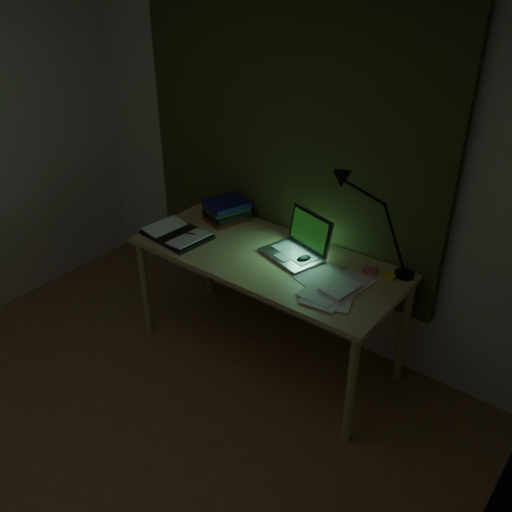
{
  "coord_description": "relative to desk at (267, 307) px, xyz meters",
  "views": [
    {
      "loc": [
        1.95,
        -0.86,
        2.53
      ],
      "look_at": [
        0.18,
        1.43,
        0.82
      ],
      "focal_mm": 40.0,
      "sensor_mm": 36.0,
      "label": 1
    }
  ],
  "objects": [
    {
      "name": "sticky_yellow",
      "position": [
        0.69,
        0.23,
        0.39
      ],
      "size": [
        0.07,
        0.07,
        0.01
      ],
      "primitive_type": "cube",
      "rotation": [
        0.0,
        0.0,
        -0.01
      ],
      "color": "gold",
      "rests_on": "desk"
    },
    {
      "name": "curtain",
      "position": [
        -0.18,
        0.41,
        1.07
      ],
      "size": [
        2.2,
        0.06,
        2.0
      ],
      "primitive_type": "cube",
      "color": "#34381C",
      "rests_on": "wall_back"
    },
    {
      "name": "desk",
      "position": [
        0.0,
        0.0,
        0.0
      ],
      "size": [
        1.68,
        0.74,
        0.77
      ],
      "primitive_type": null,
      "color": "tan",
      "rests_on": "floor"
    },
    {
      "name": "loose_papers",
      "position": [
        0.49,
        -0.04,
        0.39
      ],
      "size": [
        0.41,
        0.42,
        0.02
      ],
      "primitive_type": null,
      "rotation": [
        0.0,
        0.0,
        -0.22
      ],
      "color": "white",
      "rests_on": "desk"
    },
    {
      "name": "floor",
      "position": [
        -0.18,
        -1.55,
        -0.38
      ],
      "size": [
        3.5,
        4.0,
        0.0
      ],
      "primitive_type": "cube",
      "color": "brown",
      "rests_on": "ground"
    },
    {
      "name": "open_textbook",
      "position": [
        -0.61,
        -0.16,
        0.4
      ],
      "size": [
        0.44,
        0.33,
        0.04
      ],
      "primitive_type": null,
      "rotation": [
        0.0,
        0.0,
        -0.1
      ],
      "color": "white",
      "rests_on": "desk"
    },
    {
      "name": "sticky_pink",
      "position": [
        0.58,
        0.22,
        0.39
      ],
      "size": [
        0.09,
        0.09,
        0.02
      ],
      "primitive_type": "cube",
      "rotation": [
        0.0,
        0.0,
        0.24
      ],
      "color": "#D35279",
      "rests_on": "desk"
    },
    {
      "name": "mouse",
      "position": [
        0.21,
        0.07,
        0.4
      ],
      "size": [
        0.09,
        0.11,
        0.04
      ],
      "primitive_type": "ellipsoid",
      "rotation": [
        0.0,
        0.0,
        -0.3
      ],
      "color": "black",
      "rests_on": "desk"
    },
    {
      "name": "book_stack",
      "position": [
        -0.52,
        0.21,
        0.45
      ],
      "size": [
        0.28,
        0.31,
        0.14
      ],
      "primitive_type": null,
      "rotation": [
        0.0,
        0.0,
        -0.25
      ],
      "color": "white",
      "rests_on": "desk"
    },
    {
      "name": "wall_back",
      "position": [
        -0.18,
        0.45,
        0.87
      ],
      "size": [
        3.5,
        0.0,
        2.5
      ],
      "primitive_type": "cube",
      "color": "beige",
      "rests_on": "ground"
    },
    {
      "name": "laptop",
      "position": [
        0.12,
        0.08,
        0.51
      ],
      "size": [
        0.45,
        0.48,
        0.26
      ],
      "primitive_type": null,
      "rotation": [
        0.0,
        0.0,
        -0.28
      ],
      "color": "silver",
      "rests_on": "desk"
    },
    {
      "name": "desk_lamp",
      "position": [
        0.76,
        0.29,
        0.68
      ],
      "size": [
        0.42,
        0.34,
        0.6
      ],
      "primitive_type": null,
      "rotation": [
        0.0,
        0.0,
        -0.06
      ],
      "color": "black",
      "rests_on": "desk"
    }
  ]
}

